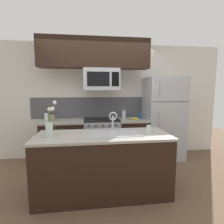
# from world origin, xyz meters

# --- Properties ---
(ground_plane) EXTENTS (10.00, 10.00, 0.00)m
(ground_plane) POSITION_xyz_m (0.00, 0.00, 0.00)
(ground_plane) COLOR brown
(rear_partition) EXTENTS (5.20, 0.10, 2.60)m
(rear_partition) POSITION_xyz_m (0.30, 1.28, 1.30)
(rear_partition) COLOR silver
(rear_partition) RESTS_ON ground
(splash_band) EXTENTS (3.14, 0.01, 0.48)m
(splash_band) POSITION_xyz_m (0.00, 1.22, 1.15)
(splash_band) COLOR #4C4C51
(splash_band) RESTS_ON rear_partition
(back_counter_left) EXTENTS (0.91, 0.65, 0.91)m
(back_counter_left) POSITION_xyz_m (-0.82, 0.90, 0.46)
(back_counter_left) COLOR black
(back_counter_left) RESTS_ON ground
(back_counter_right) EXTENTS (0.64, 0.65, 0.91)m
(back_counter_right) POSITION_xyz_m (0.69, 0.90, 0.46)
(back_counter_right) COLOR black
(back_counter_right) RESTS_ON ground
(stove_range) EXTENTS (0.76, 0.64, 0.93)m
(stove_range) POSITION_xyz_m (0.00, 0.90, 0.46)
(stove_range) COLOR #A8AAAF
(stove_range) RESTS_ON ground
(microwave) EXTENTS (0.74, 0.40, 0.45)m
(microwave) POSITION_xyz_m (0.00, 0.88, 1.78)
(microwave) COLOR #A8AAAF
(upper_cabinet_band) EXTENTS (2.26, 0.34, 0.60)m
(upper_cabinet_band) POSITION_xyz_m (-0.14, 0.85, 2.30)
(upper_cabinet_band) COLOR black
(refrigerator) EXTENTS (0.83, 0.74, 1.83)m
(refrigerator) POSITION_xyz_m (1.41, 0.92, 0.92)
(refrigerator) COLOR #A8AAAF
(refrigerator) RESTS_ON ground
(storage_jar_tall) EXTENTS (0.09, 0.09, 0.20)m
(storage_jar_tall) POSITION_xyz_m (-1.16, 0.94, 1.01)
(storage_jar_tall) COLOR silver
(storage_jar_tall) RESTS_ON back_counter_left
(storage_jar_medium) EXTENTS (0.10, 0.10, 0.16)m
(storage_jar_medium) POSITION_xyz_m (-1.04, 0.92, 0.99)
(storage_jar_medium) COLOR #997F5B
(storage_jar_medium) RESTS_ON back_counter_left
(banana_bunch) EXTENTS (0.19, 0.13, 0.08)m
(banana_bunch) POSITION_xyz_m (0.73, 0.84, 0.93)
(banana_bunch) COLOR yellow
(banana_bunch) RESTS_ON back_counter_right
(french_press) EXTENTS (0.09, 0.09, 0.27)m
(french_press) POSITION_xyz_m (0.50, 0.96, 1.01)
(french_press) COLOR silver
(french_press) RESTS_ON back_counter_right
(coffee_tin) EXTENTS (0.08, 0.08, 0.11)m
(coffee_tin) POSITION_xyz_m (0.88, 0.95, 0.97)
(coffee_tin) COLOR #1E5184
(coffee_tin) RESTS_ON back_counter_right
(island_counter) EXTENTS (1.96, 0.77, 0.91)m
(island_counter) POSITION_xyz_m (-0.07, -0.35, 0.46)
(island_counter) COLOR black
(island_counter) RESTS_ON ground
(kitchen_sink) EXTENTS (0.76, 0.41, 0.16)m
(kitchen_sink) POSITION_xyz_m (0.11, -0.35, 0.84)
(kitchen_sink) COLOR #ADAFB5
(kitchen_sink) RESTS_ON island_counter
(sink_faucet) EXTENTS (0.14, 0.14, 0.31)m
(sink_faucet) POSITION_xyz_m (0.11, -0.15, 1.11)
(sink_faucet) COLOR #B7BABF
(sink_faucet) RESTS_ON island_counter
(drinking_glass) EXTENTS (0.07, 0.07, 0.11)m
(drinking_glass) POSITION_xyz_m (0.63, -0.34, 0.97)
(drinking_glass) COLOR silver
(drinking_glass) RESTS_ON island_counter
(flower_vase) EXTENTS (0.15, 0.16, 0.50)m
(flower_vase) POSITION_xyz_m (-0.81, -0.38, 1.05)
(flower_vase) COLOR silver
(flower_vase) RESTS_ON island_counter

